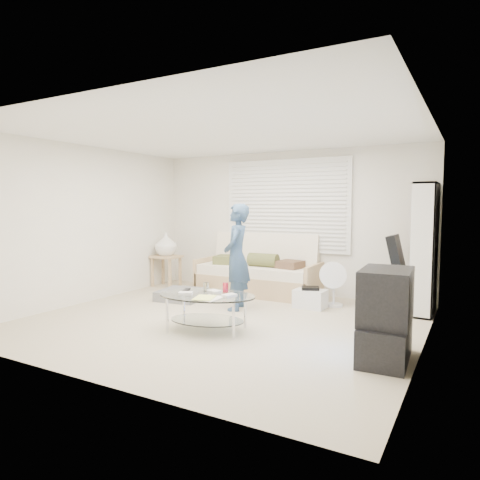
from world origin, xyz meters
The scene contains 13 objects.
ground centered at (0.00, 0.00, 0.00)m, with size 5.00×5.00×0.00m, color #BBAF91.
room_shell centered at (0.00, 0.48, 1.63)m, with size 5.02×4.52×2.51m.
window_blinds centered at (0.00, 2.20, 1.55)m, with size 2.32×0.08×1.62m.
futon_sofa centered at (-0.38, 1.88, 0.35)m, with size 2.16×0.87×1.06m.
grey_floor_pillow centered at (-1.28, 0.83, 0.08)m, with size 0.69×0.69×0.16m, color slate.
side_table centered at (-2.22, 1.62, 0.77)m, with size 0.52×0.42×1.04m.
bookshelf centered at (2.32, 1.78, 0.94)m, with size 0.30×0.79×1.87m.
guitar_case centered at (2.01, 1.67, 0.50)m, with size 0.43×0.41×1.11m.
floor_fan centered at (1.07, 1.59, 0.40)m, with size 0.43×0.28×0.69m.
storage_bin centered at (0.79, 1.30, 0.15)m, with size 0.48×0.35×0.32m.
tv_unit centered at (2.20, -0.43, 0.45)m, with size 0.51×0.87×0.93m.
coffee_table centered at (0.08, -0.45, 0.37)m, with size 1.36×1.02×0.58m.
standing_person centered at (-0.14, 0.69, 0.79)m, with size 0.58×0.38×1.58m, color navy.
Camera 1 is at (2.96, -4.81, 1.55)m, focal length 32.00 mm.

